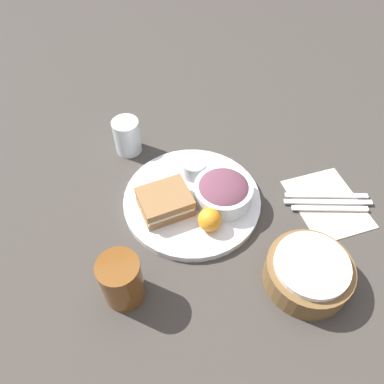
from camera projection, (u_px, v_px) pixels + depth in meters
name	position (u px, v px, depth m)	size (l,w,h in m)	color
ground_plane	(192.00, 202.00, 0.84)	(4.00, 4.00, 0.00)	#3D3833
plate	(192.00, 200.00, 0.83)	(0.30, 0.30, 0.02)	silver
sandwich	(165.00, 202.00, 0.79)	(0.11, 0.10, 0.05)	olive
salad_bowl	(223.00, 191.00, 0.80)	(0.13, 0.13, 0.06)	white
dressing_cup	(194.00, 168.00, 0.86)	(0.06, 0.06, 0.04)	#99999E
orange_wedge	(210.00, 220.00, 0.76)	(0.05, 0.05, 0.05)	orange
drink_glass	(122.00, 280.00, 0.66)	(0.08, 0.08, 0.11)	brown
bread_basket	(308.00, 272.00, 0.69)	(0.16, 0.16, 0.07)	brown
napkin	(327.00, 203.00, 0.83)	(0.14, 0.18, 0.00)	beige
fork	(326.00, 196.00, 0.84)	(0.19, 0.01, 0.01)	silver
knife	(328.00, 202.00, 0.83)	(0.20, 0.01, 0.01)	silver
spoon	(330.00, 209.00, 0.82)	(0.17, 0.01, 0.01)	silver
water_glass	(127.00, 136.00, 0.91)	(0.06, 0.06, 0.09)	silver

